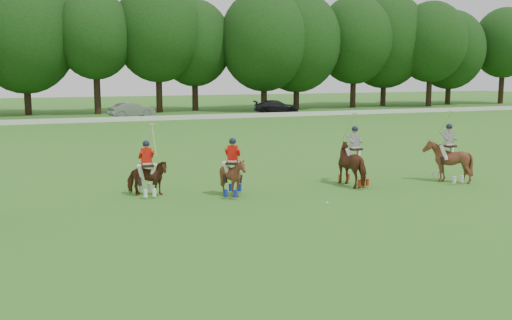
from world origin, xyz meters
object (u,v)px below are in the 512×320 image
object	(u,v)px
car_mid	(132,110)
polo_ball	(327,203)
car_right	(276,107)
polo_red_c	(233,176)
polo_stripe_b	(447,161)
polo_stripe_a	(354,164)
polo_red_b	(147,177)

from	to	relation	value
car_mid	polo_ball	xyz separation A→B (m)	(0.94, -40.15, -0.69)
car_right	polo_red_c	world-z (taller)	polo_red_c
car_mid	polo_red_c	xyz separation A→B (m)	(-1.75, -37.78, 0.03)
car_mid	polo_stripe_b	world-z (taller)	polo_stripe_b
car_right	polo_red_c	bearing A→B (deg)	167.07
polo_stripe_a	polo_stripe_b	distance (m)	4.09
polo_stripe_a	polo_ball	world-z (taller)	polo_stripe_a
car_mid	polo_stripe_a	world-z (taller)	polo_stripe_a
polo_red_c	polo_ball	distance (m)	3.66
car_right	polo_ball	size ratio (longest dim) A/B	54.37
polo_red_b	polo_stripe_a	xyz separation A→B (m)	(8.20, -0.91, 0.17)
car_mid	polo_stripe_a	bearing A→B (deg)	170.00
polo_red_b	polo_ball	size ratio (longest dim) A/B	29.12
car_mid	polo_ball	size ratio (longest dim) A/B	49.55
car_mid	polo_stripe_a	xyz separation A→B (m)	(3.48, -37.57, 0.15)
polo_red_b	polo_red_c	distance (m)	3.18
polo_red_b	polo_red_c	size ratio (longest dim) A/B	1.20
polo_stripe_a	polo_ball	size ratio (longest dim) A/B	32.89
polo_ball	car_mid	bearing A→B (deg)	91.34
car_right	polo_red_c	xyz separation A→B (m)	(-17.30, -37.78, 0.06)
car_right	polo_stripe_a	distance (m)	39.46
car_right	polo_ball	bearing A→B (deg)	171.68
polo_red_b	polo_stripe_a	size ratio (longest dim) A/B	0.89
polo_stripe_b	polo_ball	distance (m)	6.88
polo_red_c	polo_ball	world-z (taller)	polo_red_c
polo_red_c	car_mid	bearing A→B (deg)	87.35
polo_red_b	polo_stripe_b	size ratio (longest dim) A/B	0.88
car_right	polo_ball	distance (m)	42.73
polo_stripe_b	polo_red_c	bearing A→B (deg)	176.83
car_right	polo_stripe_a	bearing A→B (deg)	173.86
polo_red_b	car_right	bearing A→B (deg)	61.06
car_right	polo_stripe_a	size ratio (longest dim) A/B	1.65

